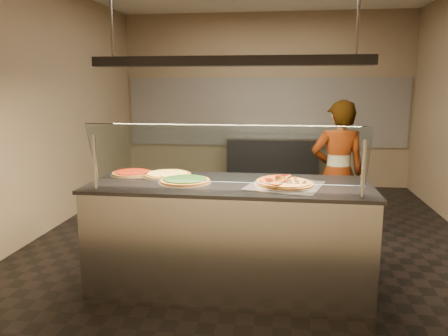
# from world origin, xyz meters

# --- Properties ---
(ground) EXTENTS (5.00, 6.00, 0.02)m
(ground) POSITION_xyz_m (0.00, 0.00, -0.01)
(ground) COLOR black
(ground) RESTS_ON ground
(wall_back) EXTENTS (5.00, 0.02, 3.00)m
(wall_back) POSITION_xyz_m (0.00, 3.01, 1.50)
(wall_back) COLOR #947F5F
(wall_back) RESTS_ON ground
(wall_front) EXTENTS (5.00, 0.02, 3.00)m
(wall_front) POSITION_xyz_m (0.00, -3.01, 1.50)
(wall_front) COLOR #947F5F
(wall_front) RESTS_ON ground
(wall_left) EXTENTS (0.02, 6.00, 3.00)m
(wall_left) POSITION_xyz_m (-2.51, 0.00, 1.50)
(wall_left) COLOR #947F5F
(wall_left) RESTS_ON ground
(tile_band) EXTENTS (4.90, 0.02, 1.20)m
(tile_band) POSITION_xyz_m (0.00, 2.98, 1.30)
(tile_band) COLOR silver
(tile_band) RESTS_ON wall_back
(serving_counter) EXTENTS (2.40, 0.94, 0.93)m
(serving_counter) POSITION_xyz_m (-0.12, -1.16, 0.47)
(serving_counter) COLOR #B7B7BC
(serving_counter) RESTS_ON ground
(sneeze_guard) EXTENTS (2.16, 0.18, 0.54)m
(sneeze_guard) POSITION_xyz_m (-0.12, -1.50, 1.23)
(sneeze_guard) COLOR #B7B7BC
(sneeze_guard) RESTS_ON serving_counter
(perforated_tray) EXTENTS (0.70, 0.70, 0.01)m
(perforated_tray) POSITION_xyz_m (0.35, -1.21, 0.94)
(perforated_tray) COLOR silver
(perforated_tray) RESTS_ON serving_counter
(half_pizza_pepperoni) EXTENTS (0.35, 0.52, 0.05)m
(half_pizza_pepperoni) POSITION_xyz_m (0.23, -1.21, 0.96)
(half_pizza_pepperoni) COLOR brown
(half_pizza_pepperoni) RESTS_ON perforated_tray
(half_pizza_sausage) EXTENTS (0.35, 0.52, 0.04)m
(half_pizza_sausage) POSITION_xyz_m (0.46, -1.21, 0.96)
(half_pizza_sausage) COLOR brown
(half_pizza_sausage) RESTS_ON perforated_tray
(pizza_spinach) EXTENTS (0.46, 0.46, 0.03)m
(pizza_spinach) POSITION_xyz_m (-0.51, -1.19, 0.95)
(pizza_spinach) COLOR silver
(pizza_spinach) RESTS_ON serving_counter
(pizza_cheese) EXTENTS (0.46, 0.46, 0.03)m
(pizza_cheese) POSITION_xyz_m (-0.73, -0.94, 0.94)
(pizza_cheese) COLOR silver
(pizza_cheese) RESTS_ON serving_counter
(pizza_tomato) EXTENTS (0.40, 0.40, 0.03)m
(pizza_tomato) POSITION_xyz_m (-1.08, -0.91, 0.94)
(pizza_tomato) COLOR silver
(pizza_tomato) RESTS_ON serving_counter
(pizza_spatula) EXTENTS (0.26, 0.20, 0.02)m
(pizza_spatula) POSITION_xyz_m (-0.69, -1.11, 0.96)
(pizza_spatula) COLOR #B7B7BC
(pizza_spatula) RESTS_ON pizza_spinach
(prep_table) EXTENTS (1.53, 0.74, 0.93)m
(prep_table) POSITION_xyz_m (0.17, 2.55, 0.47)
(prep_table) COLOR #2F2F34
(prep_table) RESTS_ON ground
(worker) EXTENTS (0.62, 0.44, 1.61)m
(worker) POSITION_xyz_m (0.93, 0.06, 0.80)
(worker) COLOR #302E37
(worker) RESTS_ON ground
(heat_lamp_housing) EXTENTS (2.30, 0.18, 0.08)m
(heat_lamp_housing) POSITION_xyz_m (-0.12, -1.16, 1.95)
(heat_lamp_housing) COLOR #2F2F34
(heat_lamp_housing) RESTS_ON ceiling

